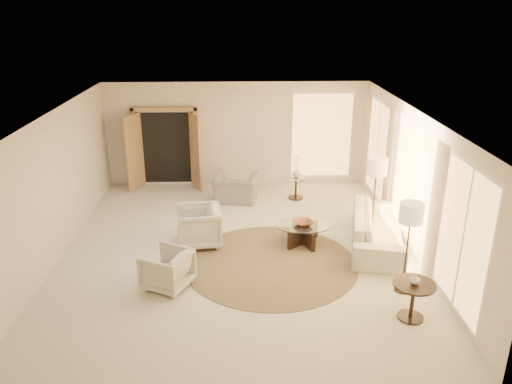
{
  "coord_description": "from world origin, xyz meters",
  "views": [
    {
      "loc": [
        0.08,
        -9.12,
        4.74
      ],
      "look_at": [
        0.4,
        0.4,
        1.1
      ],
      "focal_mm": 35.0,
      "sensor_mm": 36.0,
      "label": 1
    }
  ],
  "objects_px": {
    "bowl": "(303,223)",
    "armchair_left": "(199,225)",
    "accent_chair": "(236,184)",
    "side_table": "(296,185)",
    "sofa": "(378,228)",
    "side_vase": "(296,173)",
    "floor_lamp_far": "(411,217)",
    "end_table": "(413,295)",
    "coffee_table": "(303,232)",
    "floor_lamp_near": "(377,170)",
    "armchair_right": "(167,268)",
    "end_vase": "(415,279)"
  },
  "relations": [
    {
      "from": "sofa",
      "to": "end_table",
      "type": "relative_size",
      "value": 3.8
    },
    {
      "from": "accent_chair",
      "to": "side_table",
      "type": "xyz_separation_m",
      "value": [
        1.54,
        0.13,
        -0.11
      ]
    },
    {
      "from": "sofa",
      "to": "coffee_table",
      "type": "bearing_deg",
      "value": 99.13
    },
    {
      "from": "side_table",
      "to": "floor_lamp_near",
      "type": "relative_size",
      "value": 0.33
    },
    {
      "from": "floor_lamp_near",
      "to": "floor_lamp_far",
      "type": "height_order",
      "value": "floor_lamp_near"
    },
    {
      "from": "sofa",
      "to": "floor_lamp_far",
      "type": "distance_m",
      "value": 2.05
    },
    {
      "from": "coffee_table",
      "to": "side_vase",
      "type": "xyz_separation_m",
      "value": [
        0.13,
        2.58,
        0.41
      ]
    },
    {
      "from": "side_table",
      "to": "sofa",
      "type": "bearing_deg",
      "value": -62.47
    },
    {
      "from": "accent_chair",
      "to": "floor_lamp_far",
      "type": "distance_m",
      "value": 5.31
    },
    {
      "from": "sofa",
      "to": "armchair_right",
      "type": "relative_size",
      "value": 3.34
    },
    {
      "from": "end_table",
      "to": "side_vase",
      "type": "relative_size",
      "value": 3.06
    },
    {
      "from": "side_table",
      "to": "floor_lamp_far",
      "type": "relative_size",
      "value": 0.35
    },
    {
      "from": "bowl",
      "to": "armchair_left",
      "type": "bearing_deg",
      "value": 178.73
    },
    {
      "from": "end_table",
      "to": "bowl",
      "type": "distance_m",
      "value": 3.02
    },
    {
      "from": "end_table",
      "to": "floor_lamp_far",
      "type": "xyz_separation_m",
      "value": [
        0.12,
        0.81,
        0.97
      ]
    },
    {
      "from": "sofa",
      "to": "armchair_right",
      "type": "xyz_separation_m",
      "value": [
        -4.12,
        -1.5,
        0.01
      ]
    },
    {
      "from": "coffee_table",
      "to": "side_table",
      "type": "distance_m",
      "value": 2.59
    },
    {
      "from": "floor_lamp_near",
      "to": "armchair_left",
      "type": "bearing_deg",
      "value": -175.59
    },
    {
      "from": "end_table",
      "to": "floor_lamp_near",
      "type": "height_order",
      "value": "floor_lamp_near"
    },
    {
      "from": "armchair_right",
      "to": "floor_lamp_near",
      "type": "bearing_deg",
      "value": 141.17
    },
    {
      "from": "sofa",
      "to": "coffee_table",
      "type": "height_order",
      "value": "sofa"
    },
    {
      "from": "end_table",
      "to": "side_table",
      "type": "distance_m",
      "value": 5.41
    },
    {
      "from": "accent_chair",
      "to": "floor_lamp_far",
      "type": "height_order",
      "value": "floor_lamp_far"
    },
    {
      "from": "side_table",
      "to": "side_vase",
      "type": "xyz_separation_m",
      "value": [
        0.0,
        0.0,
        0.33
      ]
    },
    {
      "from": "floor_lamp_far",
      "to": "accent_chair",
      "type": "bearing_deg",
      "value": 124.2
    },
    {
      "from": "end_table",
      "to": "end_vase",
      "type": "height_order",
      "value": "end_vase"
    },
    {
      "from": "accent_chair",
      "to": "end_vase",
      "type": "xyz_separation_m",
      "value": [
        2.82,
        -5.13,
        0.25
      ]
    },
    {
      "from": "armchair_right",
      "to": "floor_lamp_far",
      "type": "relative_size",
      "value": 0.46
    },
    {
      "from": "side_vase",
      "to": "accent_chair",
      "type": "bearing_deg",
      "value": -175.34
    },
    {
      "from": "end_table",
      "to": "armchair_left",
      "type": "bearing_deg",
      "value": 142.61
    },
    {
      "from": "armchair_left",
      "to": "accent_chair",
      "type": "xyz_separation_m",
      "value": [
        0.75,
        2.41,
        0.01
      ]
    },
    {
      "from": "floor_lamp_near",
      "to": "side_vase",
      "type": "xyz_separation_m",
      "value": [
        -1.4,
        2.25,
        -0.81
      ]
    },
    {
      "from": "sofa",
      "to": "side_table",
      "type": "height_order",
      "value": "sofa"
    },
    {
      "from": "accent_chair",
      "to": "side_table",
      "type": "height_order",
      "value": "accent_chair"
    },
    {
      "from": "side_vase",
      "to": "coffee_table",
      "type": "bearing_deg",
      "value": -92.84
    },
    {
      "from": "side_table",
      "to": "side_vase",
      "type": "distance_m",
      "value": 0.33
    },
    {
      "from": "armchair_left",
      "to": "side_table",
      "type": "xyz_separation_m",
      "value": [
        2.29,
        2.53,
        -0.1
      ]
    },
    {
      "from": "sofa",
      "to": "floor_lamp_far",
      "type": "height_order",
      "value": "floor_lamp_far"
    },
    {
      "from": "sofa",
      "to": "armchair_left",
      "type": "height_order",
      "value": "armchair_left"
    },
    {
      "from": "floor_lamp_far",
      "to": "armchair_left",
      "type": "bearing_deg",
      "value": 152.56
    },
    {
      "from": "floor_lamp_near",
      "to": "bowl",
      "type": "xyz_separation_m",
      "value": [
        -1.53,
        -0.33,
        -1.01
      ]
    },
    {
      "from": "floor_lamp_near",
      "to": "floor_lamp_far",
      "type": "distance_m",
      "value": 2.2
    },
    {
      "from": "armchair_left",
      "to": "floor_lamp_far",
      "type": "relative_size",
      "value": 0.54
    },
    {
      "from": "sofa",
      "to": "end_table",
      "type": "height_order",
      "value": "sofa"
    },
    {
      "from": "side_vase",
      "to": "floor_lamp_near",
      "type": "bearing_deg",
      "value": -58.15
    },
    {
      "from": "sofa",
      "to": "coffee_table",
      "type": "xyz_separation_m",
      "value": [
        -1.53,
        0.1,
        -0.1
      ]
    },
    {
      "from": "armchair_right",
      "to": "side_vase",
      "type": "bearing_deg",
      "value": 172.96
    },
    {
      "from": "side_table",
      "to": "bowl",
      "type": "height_order",
      "value": "side_table"
    },
    {
      "from": "bowl",
      "to": "side_table",
      "type": "bearing_deg",
      "value": 87.16
    },
    {
      "from": "side_table",
      "to": "side_vase",
      "type": "bearing_deg",
      "value": 0.0
    }
  ]
}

